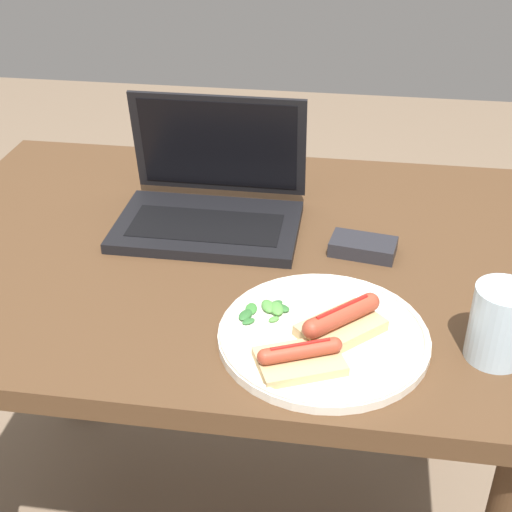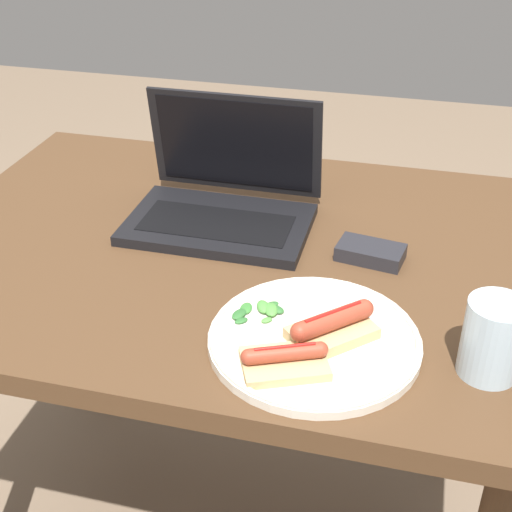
% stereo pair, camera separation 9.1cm
% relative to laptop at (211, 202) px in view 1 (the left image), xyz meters
% --- Properties ---
extents(desk, '(1.08, 0.78, 0.73)m').
position_rel_laptop_xyz_m(desk, '(0.04, -0.08, -0.14)').
color(desk, '#4C331E').
rests_on(desk, ground_plane).
extents(laptop, '(0.32, 0.24, 0.21)m').
position_rel_laptop_xyz_m(laptop, '(0.00, 0.00, 0.00)').
color(laptop, black).
rests_on(laptop, desk).
extents(plate, '(0.29, 0.29, 0.02)m').
position_rel_laptop_xyz_m(plate, '(0.22, -0.31, -0.03)').
color(plate, silver).
rests_on(plate, desk).
extents(sausage_toast_left, '(0.13, 0.13, 0.05)m').
position_rel_laptop_xyz_m(sausage_toast_left, '(0.24, -0.31, -0.01)').
color(sausage_toast_left, tan).
rests_on(sausage_toast_left, plate).
extents(sausage_toast_middle, '(0.13, 0.11, 0.04)m').
position_rel_laptop_xyz_m(sausage_toast_middle, '(0.19, -0.38, -0.01)').
color(sausage_toast_middle, tan).
rests_on(sausage_toast_middle, plate).
extents(salad_pile, '(0.08, 0.07, 0.01)m').
position_rel_laptop_xyz_m(salad_pile, '(0.14, -0.27, -0.02)').
color(salad_pile, '#4C8E3D').
rests_on(salad_pile, plate).
extents(drinking_glass, '(0.08, 0.08, 0.11)m').
position_rel_laptop_xyz_m(drinking_glass, '(0.45, -0.31, 0.01)').
color(drinking_glass, silver).
rests_on(drinking_glass, desk).
extents(external_drive, '(0.11, 0.08, 0.02)m').
position_rel_laptop_xyz_m(external_drive, '(0.27, -0.07, -0.03)').
color(external_drive, '#232328').
rests_on(external_drive, desk).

